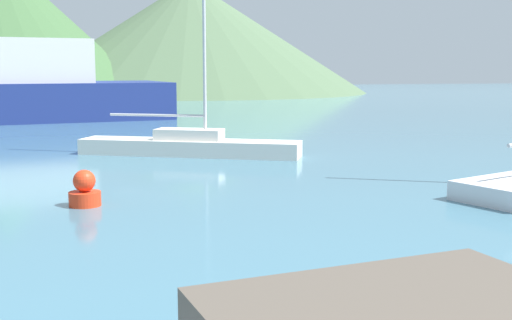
{
  "coord_description": "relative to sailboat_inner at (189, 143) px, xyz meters",
  "views": [
    {
      "loc": [
        -3.81,
        0.3,
        3.23
      ],
      "look_at": [
        -0.41,
        14.0,
        1.2
      ],
      "focal_mm": 45.0,
      "sensor_mm": 36.0,
      "label": 1
    }
  ],
  "objects": [
    {
      "name": "sailboat_inner",
      "position": [
        0.0,
        0.0,
        0.0
      ],
      "size": [
        8.11,
        4.9,
        11.13
      ],
      "rotation": [
        0.0,
        0.0,
        -0.45
      ],
      "color": "white",
      "rests_on": "ground_plane"
    },
    {
      "name": "buoy_marker",
      "position": [
        -3.65,
        -8.24,
        -0.1
      ],
      "size": [
        0.75,
        0.75,
        0.86
      ],
      "color": "red",
      "rests_on": "ground_plane"
    },
    {
      "name": "hill_central",
      "position": [
        9.14,
        62.49,
        6.88
      ],
      "size": [
        46.4,
        46.4,
        14.67
      ],
      "color": "#4C6647",
      "rests_on": "ground_plane"
    }
  ]
}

